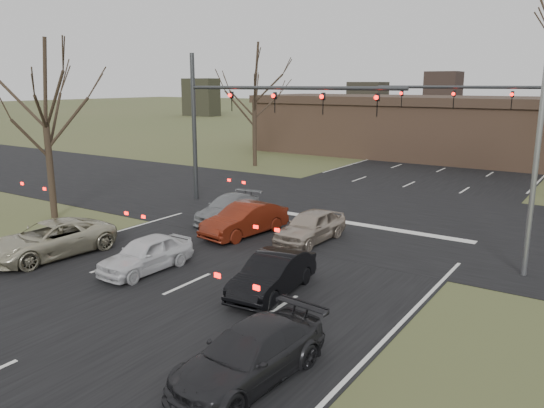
{
  "coord_description": "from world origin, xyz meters",
  "views": [
    {
      "loc": [
        11.34,
        -9.01,
        6.42
      ],
      "look_at": [
        0.59,
        7.09,
        2.0
      ],
      "focal_mm": 35.0,
      "sensor_mm": 36.0,
      "label": 1
    }
  ],
  "objects_px": {
    "streetlight_right_near": "(536,110)",
    "car_black_hatch": "(273,274)",
    "car_red_ahead": "(245,220)",
    "mast_arm_near": "(242,110)",
    "mast_arm_far": "(517,109)",
    "car_silver_suv": "(50,239)",
    "car_white_sedan": "(146,254)",
    "car_charcoal_sedan": "(250,354)",
    "building": "(492,129)",
    "car_grey_ahead": "(229,208)",
    "car_silver_ahead": "(310,226)"
  },
  "relations": [
    {
      "from": "car_grey_ahead",
      "to": "car_silver_ahead",
      "type": "bearing_deg",
      "value": -15.26
    },
    {
      "from": "car_white_sedan",
      "to": "car_charcoal_sedan",
      "type": "distance_m",
      "value": 8.0
    },
    {
      "from": "mast_arm_far",
      "to": "car_silver_ahead",
      "type": "relative_size",
      "value": 2.87
    },
    {
      "from": "streetlight_right_near",
      "to": "car_white_sedan",
      "type": "relative_size",
      "value": 2.76
    },
    {
      "from": "building",
      "to": "car_charcoal_sedan",
      "type": "xyz_separation_m",
      "value": [
        3.04,
        -38.46,
        -2.06
      ]
    },
    {
      "from": "streetlight_right_near",
      "to": "car_grey_ahead",
      "type": "bearing_deg",
      "value": 178.92
    },
    {
      "from": "streetlight_right_near",
      "to": "mast_arm_near",
      "type": "bearing_deg",
      "value": 167.95
    },
    {
      "from": "mast_arm_far",
      "to": "car_white_sedan",
      "type": "distance_m",
      "value": 21.91
    },
    {
      "from": "mast_arm_far",
      "to": "streetlight_right_near",
      "type": "relative_size",
      "value": 1.11
    },
    {
      "from": "mast_arm_near",
      "to": "car_charcoal_sedan",
      "type": "relative_size",
      "value": 2.9
    },
    {
      "from": "mast_arm_far",
      "to": "car_charcoal_sedan",
      "type": "xyz_separation_m",
      "value": [
        -1.14,
        -23.46,
        -4.41
      ]
    },
    {
      "from": "building",
      "to": "car_grey_ahead",
      "type": "distance_m",
      "value": 28.47
    },
    {
      "from": "mast_arm_far",
      "to": "car_black_hatch",
      "type": "bearing_deg",
      "value": -100.3
    },
    {
      "from": "streetlight_right_near",
      "to": "car_black_hatch",
      "type": "xyz_separation_m",
      "value": [
        -6.1,
        -6.06,
        -4.96
      ]
    },
    {
      "from": "car_white_sedan",
      "to": "car_charcoal_sedan",
      "type": "xyz_separation_m",
      "value": [
        7.12,
        -3.65,
        -0.01
      ]
    },
    {
      "from": "car_silver_suv",
      "to": "car_white_sedan",
      "type": "xyz_separation_m",
      "value": [
        4.2,
        0.9,
        -0.05
      ]
    },
    {
      "from": "building",
      "to": "car_charcoal_sedan",
      "type": "height_order",
      "value": "building"
    },
    {
      "from": "car_black_hatch",
      "to": "car_grey_ahead",
      "type": "xyz_separation_m",
      "value": [
        -6.72,
        6.3,
        -0.02
      ]
    },
    {
      "from": "mast_arm_far",
      "to": "car_grey_ahead",
      "type": "xyz_separation_m",
      "value": [
        -10.18,
        -12.76,
        -4.41
      ]
    },
    {
      "from": "car_black_hatch",
      "to": "car_grey_ahead",
      "type": "distance_m",
      "value": 9.21
    },
    {
      "from": "mast_arm_far",
      "to": "car_black_hatch",
      "type": "xyz_separation_m",
      "value": [
        -3.46,
        -19.06,
        -4.39
      ]
    },
    {
      "from": "mast_arm_far",
      "to": "streetlight_right_near",
      "type": "height_order",
      "value": "streetlight_right_near"
    },
    {
      "from": "mast_arm_near",
      "to": "car_white_sedan",
      "type": "height_order",
      "value": "mast_arm_near"
    },
    {
      "from": "building",
      "to": "car_black_hatch",
      "type": "xyz_separation_m",
      "value": [
        0.72,
        -34.06,
        -2.04
      ]
    },
    {
      "from": "car_silver_ahead",
      "to": "car_black_hatch",
      "type": "bearing_deg",
      "value": -69.73
    },
    {
      "from": "mast_arm_far",
      "to": "car_red_ahead",
      "type": "bearing_deg",
      "value": -119.42
    },
    {
      "from": "car_charcoal_sedan",
      "to": "streetlight_right_near",
      "type": "bearing_deg",
      "value": 75.66
    },
    {
      "from": "car_charcoal_sedan",
      "to": "car_silver_ahead",
      "type": "xyz_separation_m",
      "value": [
        -4.11,
        9.91,
        0.05
      ]
    },
    {
      "from": "building",
      "to": "mast_arm_near",
      "type": "xyz_separation_m",
      "value": [
        -7.23,
        -25.0,
        2.41
      ]
    },
    {
      "from": "building",
      "to": "car_silver_suv",
      "type": "distance_m",
      "value": 36.71
    },
    {
      "from": "building",
      "to": "car_silver_suv",
      "type": "relative_size",
      "value": 8.83
    },
    {
      "from": "car_black_hatch",
      "to": "car_grey_ahead",
      "type": "bearing_deg",
      "value": 131.24
    },
    {
      "from": "car_white_sedan",
      "to": "car_silver_ahead",
      "type": "distance_m",
      "value": 6.95
    },
    {
      "from": "mast_arm_near",
      "to": "car_silver_suv",
      "type": "bearing_deg",
      "value": -95.62
    },
    {
      "from": "car_grey_ahead",
      "to": "car_black_hatch",
      "type": "bearing_deg",
      "value": -49.23
    },
    {
      "from": "mast_arm_near",
      "to": "mast_arm_far",
      "type": "xyz_separation_m",
      "value": [
        11.41,
        10.0,
        -0.06
      ]
    },
    {
      "from": "streetlight_right_near",
      "to": "car_white_sedan",
      "type": "height_order",
      "value": "streetlight_right_near"
    },
    {
      "from": "car_black_hatch",
      "to": "car_charcoal_sedan",
      "type": "height_order",
      "value": "car_black_hatch"
    },
    {
      "from": "mast_arm_far",
      "to": "car_silver_suv",
      "type": "bearing_deg",
      "value": -121.05
    },
    {
      "from": "car_silver_suv",
      "to": "car_red_ahead",
      "type": "xyz_separation_m",
      "value": [
        4.4,
        6.4,
        0.02
      ]
    },
    {
      "from": "car_silver_suv",
      "to": "car_red_ahead",
      "type": "height_order",
      "value": "car_red_ahead"
    },
    {
      "from": "car_white_sedan",
      "to": "car_grey_ahead",
      "type": "height_order",
      "value": "car_white_sedan"
    },
    {
      "from": "car_grey_ahead",
      "to": "car_red_ahead",
      "type": "relative_size",
      "value": 1.0
    },
    {
      "from": "car_silver_suv",
      "to": "mast_arm_near",
      "type": "bearing_deg",
      "value": 89.5
    },
    {
      "from": "mast_arm_far",
      "to": "car_grey_ahead",
      "type": "bearing_deg",
      "value": -128.59
    },
    {
      "from": "car_red_ahead",
      "to": "mast_arm_near",
      "type": "bearing_deg",
      "value": 135.51
    },
    {
      "from": "car_white_sedan",
      "to": "streetlight_right_near",
      "type": "bearing_deg",
      "value": 33.55
    },
    {
      "from": "mast_arm_far",
      "to": "car_red_ahead",
      "type": "distance_m",
      "value": 16.99
    },
    {
      "from": "car_charcoal_sedan",
      "to": "building",
      "type": "bearing_deg",
      "value": 100.03
    },
    {
      "from": "streetlight_right_near",
      "to": "car_silver_ahead",
      "type": "relative_size",
      "value": 2.58
    }
  ]
}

